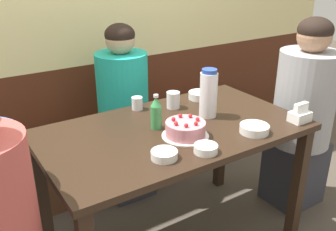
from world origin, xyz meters
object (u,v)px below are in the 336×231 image
at_px(birthday_cake, 185,129).
at_px(glass_tumbler_short, 137,103).
at_px(bowl_side_dish, 164,155).
at_px(bowl_rice_small, 254,129).
at_px(bowl_soup_white, 200,95).
at_px(person_grey_tee, 302,117).
at_px(bowl_sauce_shallow, 206,149).
at_px(person_teal_shirt, 124,117).
at_px(water_pitcher, 208,94).
at_px(napkin_holder, 300,115).
at_px(glass_water_tall, 173,100).
at_px(bench_seat, 112,153).
at_px(soju_bottle, 156,113).

relative_size(birthday_cake, glass_tumbler_short, 3.18).
bearing_deg(bowl_side_dish, bowl_rice_small, -2.74).
height_order(bowl_soup_white, person_grey_tee, person_grey_tee).
bearing_deg(birthday_cake, glass_tumbler_short, 93.78).
distance_m(bowl_side_dish, person_grey_tee, 1.18).
height_order(birthday_cake, bowl_rice_small, birthday_cake).
height_order(bowl_sauce_shallow, person_teal_shirt, person_teal_shirt).
distance_m(water_pitcher, bowl_rice_small, 0.32).
height_order(bowl_sauce_shallow, person_grey_tee, person_grey_tee).
distance_m(napkin_holder, bowl_sauce_shallow, 0.64).
bearing_deg(birthday_cake, water_pitcher, 29.39).
xyz_separation_m(bowl_side_dish, person_grey_tee, (1.16, 0.17, -0.15)).
distance_m(bowl_rice_small, bowl_sauce_shallow, 0.34).
distance_m(bowl_rice_small, person_teal_shirt, 0.99).
height_order(birthday_cake, napkin_holder, napkin_holder).
xyz_separation_m(glass_water_tall, glass_tumbler_short, (-0.19, 0.09, -0.01)).
bearing_deg(water_pitcher, glass_tumbler_short, 133.30).
height_order(napkin_holder, person_grey_tee, person_grey_tee).
height_order(glass_water_tall, glass_tumbler_short, glass_water_tall).
bearing_deg(person_grey_tee, napkin_holder, 33.98).
relative_size(bowl_rice_small, bowl_sauce_shallow, 1.35).
distance_m(glass_tumbler_short, person_teal_shirt, 0.40).
bearing_deg(bowl_side_dish, bench_seat, 78.67).
distance_m(birthday_cake, bowl_side_dish, 0.24).
height_order(water_pitcher, bowl_side_dish, water_pitcher).
distance_m(birthday_cake, soju_bottle, 0.18).
bearing_deg(water_pitcher, bench_seat, 106.74).
relative_size(bowl_sauce_shallow, person_grey_tee, 0.09).
height_order(bowl_soup_white, bowl_rice_small, bowl_soup_white).
xyz_separation_m(bowl_soup_white, person_grey_tee, (0.58, -0.34, -0.15)).
bearing_deg(bowl_rice_small, napkin_holder, -5.94).
distance_m(water_pitcher, napkin_holder, 0.50).
bearing_deg(glass_tumbler_short, bowl_rice_small, -59.81).
xyz_separation_m(bowl_rice_small, person_teal_shirt, (-0.28, 0.92, -0.20)).
height_order(bench_seat, bowl_side_dish, bowl_side_dish).
bearing_deg(bench_seat, glass_tumbler_short, -94.53).
xyz_separation_m(bowl_rice_small, bowl_sauce_shallow, (-0.33, -0.03, -0.00)).
bearing_deg(bench_seat, person_teal_shirt, -81.18).
xyz_separation_m(bench_seat, glass_tumbler_short, (-0.04, -0.51, 0.57)).
bearing_deg(bench_seat, birthday_cake, -90.66).
xyz_separation_m(water_pitcher, bowl_side_dish, (-0.46, -0.27, -0.11)).
height_order(birthday_cake, water_pitcher, water_pitcher).
height_order(bowl_rice_small, glass_tumbler_short, glass_tumbler_short).
bearing_deg(bowl_side_dish, person_teal_shirt, 74.84).
bearing_deg(napkin_holder, bowl_rice_small, 174.06).
bearing_deg(bowl_soup_white, bowl_side_dish, -138.76).
distance_m(soju_bottle, bowl_sauce_shallow, 0.35).
relative_size(napkin_holder, bowl_side_dish, 0.92).
height_order(bowl_soup_white, glass_tumbler_short, glass_tumbler_short).
distance_m(bowl_rice_small, glass_water_tall, 0.53).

